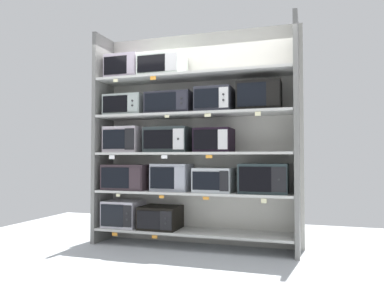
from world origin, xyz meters
TOP-DOWN VIEW (x-y plane):
  - ground at (0.00, -1.00)m, footprint 6.39×6.00m
  - back_panel at (0.00, 0.26)m, footprint 2.59×0.04m
  - upright_left at (-1.23, 0.00)m, footprint 0.05×0.47m
  - upright_right at (1.23, 0.00)m, footprint 0.05×0.47m
  - shelf_0 at (0.00, 0.00)m, footprint 2.39×0.47m
  - microwave_0 at (-0.91, -0.00)m, footprint 0.44×0.43m
  - microwave_1 at (-0.41, -0.00)m, footprint 0.47×0.44m
  - price_tag_0 at (-0.91, -0.24)m, footprint 0.07×0.00m
  - price_tag_1 at (-0.38, -0.24)m, footprint 0.07×0.00m
  - shelf_1 at (0.00, 0.00)m, footprint 2.39×0.47m
  - microwave_2 at (-0.85, -0.00)m, footprint 0.57×0.43m
  - microwave_3 at (-0.26, -0.00)m, footprint 0.46×0.36m
  - microwave_4 at (0.28, -0.00)m, footprint 0.45×0.42m
  - microwave_5 at (0.86, -0.00)m, footprint 0.54×0.38m
  - price_tag_2 at (-0.87, -0.24)m, footprint 0.05×0.00m
  - price_tag_3 at (-0.30, -0.24)m, footprint 0.06×0.00m
  - price_tag_4 at (0.24, -0.24)m, footprint 0.07×0.00m
  - price_tag_5 at (0.89, -0.24)m, footprint 0.06×0.00m
  - shelf_2 at (0.00, 0.00)m, footprint 2.39×0.47m
  - microwave_6 at (-0.91, -0.00)m, footprint 0.46×0.36m
  - microwave_7 at (-0.30, -0.00)m, footprint 0.55×0.38m
  - microwave_8 at (0.28, -0.00)m, footprint 0.42×0.42m
  - price_tag_6 at (-0.95, -0.24)m, footprint 0.08×0.00m
  - price_tag_7 at (-0.26, -0.24)m, footprint 0.08×0.00m
  - price_tag_8 at (0.28, -0.24)m, footprint 0.08×0.00m
  - shelf_3 at (0.00, 0.00)m, footprint 2.39×0.47m
  - microwave_9 at (-0.88, -0.00)m, footprint 0.51×0.39m
  - microwave_10 at (-0.27, -0.00)m, footprint 0.57×0.40m
  - microwave_11 at (0.29, -0.00)m, footprint 0.42×0.43m
  - microwave_12 at (0.81, -0.00)m, footprint 0.49×0.33m
  - price_tag_9 at (-0.23, -0.24)m, footprint 0.06×0.00m
  - price_tag_10 at (0.26, -0.24)m, footprint 0.07×0.00m
  - price_tag_11 at (0.83, -0.24)m, footprint 0.06×0.00m
  - shelf_4 at (0.00, 0.00)m, footprint 2.39×0.47m
  - microwave_13 at (-0.91, -0.00)m, footprint 0.45×0.33m
  - microwave_14 at (-0.39, -0.00)m, footprint 0.54×0.41m
  - price_tag_12 at (-0.91, -0.24)m, footprint 0.06×0.00m
  - price_tag_13 at (-0.41, -0.24)m, footprint 0.07×0.00m

SIDE VIEW (x-z plane):
  - ground at x=0.00m, z-range -0.02..0.00m
  - price_tag_0 at x=-0.91m, z-range 0.12..0.16m
  - price_tag_1 at x=-0.38m, z-range 0.13..0.16m
  - shelf_0 at x=0.00m, z-range 0.17..0.20m
  - microwave_1 at x=-0.41m, z-range 0.20..0.47m
  - microwave_0 at x=-0.91m, z-range 0.20..0.53m
  - price_tag_5 at x=0.89m, z-range 0.58..0.63m
  - price_tag_2 at x=-0.87m, z-range 0.60..0.63m
  - price_tag_3 at x=-0.30m, z-range 0.60..0.63m
  - price_tag_4 at x=0.24m, z-range 0.60..0.63m
  - shelf_1 at x=0.00m, z-range 0.64..0.67m
  - microwave_4 at x=0.28m, z-range 0.67..0.95m
  - microwave_2 at x=-0.85m, z-range 0.67..0.99m
  - microwave_3 at x=-0.26m, z-range 0.67..1.00m
  - microwave_5 at x=0.86m, z-range 0.67..1.00m
  - price_tag_6 at x=-0.95m, z-range 1.06..1.10m
  - price_tag_7 at x=-0.26m, z-range 1.06..1.10m
  - price_tag_8 at x=0.28m, z-range 1.07..1.10m
  - shelf_2 at x=0.00m, z-range 1.11..1.14m
  - microwave_8 at x=0.28m, z-range 1.14..1.42m
  - microwave_7 at x=-0.30m, z-range 1.14..1.45m
  - microwave_6 at x=-0.91m, z-range 1.14..1.47m
  - back_panel at x=0.00m, z-range 0.00..2.67m
  - upright_left at x=-1.23m, z-range 0.00..2.67m
  - upright_right at x=1.23m, z-range 0.00..2.67m
  - price_tag_11 at x=0.83m, z-range 1.53..1.57m
  - price_tag_10 at x=0.26m, z-range 1.54..1.57m
  - price_tag_9 at x=-0.23m, z-range 1.54..1.57m
  - shelf_3 at x=0.00m, z-range 1.58..1.61m
  - microwave_9 at x=-0.88m, z-range 1.61..1.87m
  - microwave_10 at x=-0.27m, z-range 1.61..1.87m
  - microwave_11 at x=0.29m, z-range 1.61..1.90m
  - microwave_12 at x=0.81m, z-range 1.61..1.95m
  - price_tag_13 at x=-0.41m, z-range 2.00..2.04m
  - price_tag_12 at x=-0.91m, z-range 2.00..2.04m
  - shelf_4 at x=0.00m, z-range 2.05..2.08m
  - microwave_14 at x=-0.39m, z-range 2.08..2.34m
  - microwave_13 at x=-0.91m, z-range 2.08..2.39m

